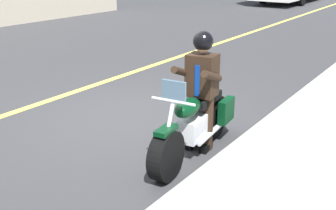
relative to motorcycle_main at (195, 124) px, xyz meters
The scene contains 4 objects.
ground_plane 1.70m from the motorcycle_main, 106.41° to the right, with size 80.00×80.00×0.00m, color #333335.
lane_center_stripe 3.63m from the motorcycle_main, 97.38° to the right, with size 60.00×0.16×0.01m, color #E5DB4C.
motorcycle_main is the anchor object (origin of this frame).
rider_main 0.61m from the motorcycle_main, behind, with size 0.66×0.60×1.74m.
Camera 1 is at (5.01, 4.31, 2.66)m, focal length 43.22 mm.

